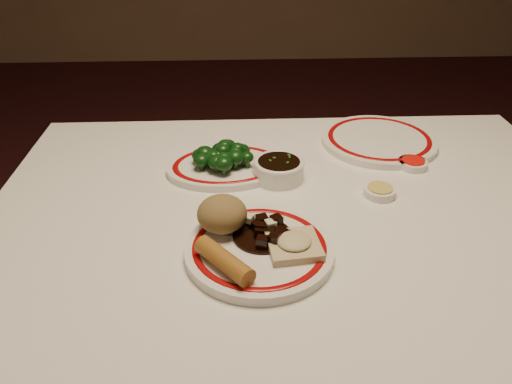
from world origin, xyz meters
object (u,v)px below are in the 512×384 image
at_px(broccoli_pile, 222,155).
at_px(main_plate, 259,250).
at_px(stirfry_heap, 266,232).
at_px(fried_wonton, 294,244).
at_px(broccoli_plate, 227,166).
at_px(soy_bowl, 279,170).
at_px(spring_roll, 224,261).
at_px(rice_mound, 222,214).
at_px(dining_table, 297,251).

bearing_deg(broccoli_pile, main_plate, -77.41).
height_order(stirfry_heap, broccoli_pile, broccoli_pile).
distance_m(fried_wonton, stirfry_heap, 0.06).
relative_size(broccoli_plate, soy_bowl, 2.71).
distance_m(spring_roll, stirfry_heap, 0.11).
distance_m(fried_wonton, broccoli_plate, 0.33).
xyz_separation_m(fried_wonton, soy_bowl, (-0.00, 0.26, -0.01)).
height_order(main_plate, broccoli_plate, main_plate).
xyz_separation_m(stirfry_heap, broccoli_plate, (-0.07, 0.27, -0.02)).
bearing_deg(main_plate, broccoli_pile, 102.59).
xyz_separation_m(stirfry_heap, broccoli_pile, (-0.08, 0.27, 0.01)).
bearing_deg(rice_mound, broccoli_plate, 88.46).
bearing_deg(spring_roll, main_plate, 4.42).
distance_m(dining_table, broccoli_pile, 0.26).
distance_m(main_plate, broccoli_pile, 0.30).
bearing_deg(stirfry_heap, broccoli_pile, 106.37).
relative_size(broccoli_pile, soy_bowl, 1.27).
distance_m(main_plate, broccoli_plate, 0.30).
distance_m(broccoli_pile, soy_bowl, 0.13).
height_order(stirfry_heap, broccoli_plate, stirfry_heap).
distance_m(fried_wonton, soy_bowl, 0.26).
bearing_deg(soy_bowl, stirfry_heap, -100.17).
bearing_deg(fried_wonton, main_plate, 169.82).
bearing_deg(rice_mound, spring_roll, -87.81).
xyz_separation_m(main_plate, soy_bowl, (0.05, 0.25, 0.01)).
height_order(rice_mound, stirfry_heap, rice_mound).
height_order(main_plate, spring_roll, spring_roll).
height_order(fried_wonton, stirfry_heap, stirfry_heap).
bearing_deg(spring_roll, dining_table, 12.28).
xyz_separation_m(rice_mound, fried_wonton, (0.12, -0.06, -0.02)).
xyz_separation_m(fried_wonton, broccoli_plate, (-0.11, 0.31, -0.02)).
distance_m(rice_mound, spring_roll, 0.11).
relative_size(rice_mound, broccoli_pile, 0.65).
xyz_separation_m(spring_roll, broccoli_plate, (0.00, 0.35, -0.02)).
bearing_deg(spring_roll, soy_bowl, 30.91).
distance_m(broccoli_plate, broccoli_pile, 0.03).
bearing_deg(soy_bowl, dining_table, -77.76).
height_order(dining_table, broccoli_pile, broccoli_pile).
bearing_deg(dining_table, rice_mound, -154.25).
relative_size(spring_roll, broccoli_plate, 0.41).
bearing_deg(broccoli_pile, fried_wonton, -68.11).
height_order(dining_table, stirfry_heap, stirfry_heap).
height_order(stirfry_heap, soy_bowl, stirfry_heap).
height_order(spring_roll, broccoli_plate, spring_roll).
xyz_separation_m(stirfry_heap, soy_bowl, (0.04, 0.23, -0.01)).
bearing_deg(broccoli_pile, spring_roll, -88.68).
xyz_separation_m(spring_roll, soy_bowl, (0.11, 0.31, -0.01)).
bearing_deg(spring_roll, rice_mound, 52.93).
distance_m(spring_roll, soy_bowl, 0.33).
relative_size(rice_mound, fried_wonton, 0.93).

